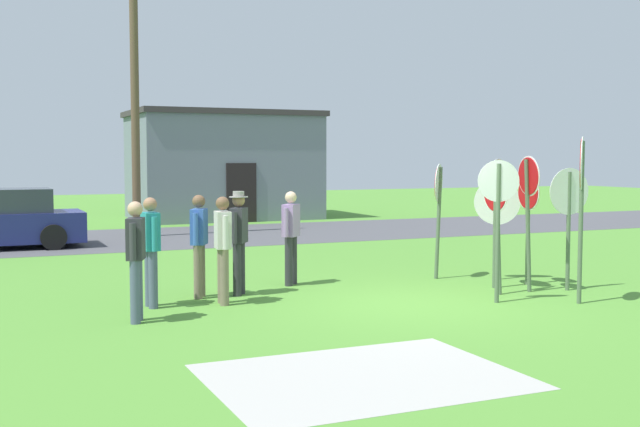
{
  "coord_description": "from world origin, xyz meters",
  "views": [
    {
      "loc": [
        -6.2,
        -10.67,
        2.29
      ],
      "look_at": [
        -0.56,
        2.13,
        1.3
      ],
      "focal_mm": 44.28,
      "sensor_mm": 36.0,
      "label": 1
    }
  ],
  "objects_px": {
    "stop_sign_nearest": "(438,201)",
    "person_near_signs": "(151,246)",
    "person_in_dark_shirt": "(223,244)",
    "person_on_left": "(136,254)",
    "person_with_sunhat": "(238,235)",
    "stop_sign_leaning_right": "(528,212)",
    "person_holding_notes": "(291,233)",
    "utility_pole": "(135,82)",
    "stop_sign_far_back": "(498,207)",
    "stop_sign_center_cluster": "(581,188)",
    "stop_sign_tallest": "(569,207)",
    "stop_sign_rear_right": "(495,206)",
    "stop_sign_rear_left": "(498,204)",
    "stop_sign_leaning_left": "(497,212)",
    "stop_sign_low_front": "(528,200)",
    "person_in_blue": "(199,240)"
  },
  "relations": [
    {
      "from": "person_in_dark_shirt",
      "to": "person_near_signs",
      "type": "height_order",
      "value": "same"
    },
    {
      "from": "stop_sign_leaning_left",
      "to": "stop_sign_leaning_right",
      "type": "relative_size",
      "value": 0.95
    },
    {
      "from": "stop_sign_low_front",
      "to": "stop_sign_nearest",
      "type": "bearing_deg",
      "value": 107.69
    },
    {
      "from": "stop_sign_rear_left",
      "to": "stop_sign_leaning_right",
      "type": "bearing_deg",
      "value": 28.83
    },
    {
      "from": "person_on_left",
      "to": "person_holding_notes",
      "type": "bearing_deg",
      "value": 33.9
    },
    {
      "from": "stop_sign_leaning_right",
      "to": "person_holding_notes",
      "type": "height_order",
      "value": "stop_sign_leaning_right"
    },
    {
      "from": "stop_sign_leaning_left",
      "to": "stop_sign_rear_right",
      "type": "distance_m",
      "value": 0.99
    },
    {
      "from": "stop_sign_center_cluster",
      "to": "stop_sign_rear_left",
      "type": "height_order",
      "value": "stop_sign_center_cluster"
    },
    {
      "from": "stop_sign_tallest",
      "to": "person_in_blue",
      "type": "height_order",
      "value": "stop_sign_tallest"
    },
    {
      "from": "stop_sign_tallest",
      "to": "person_on_left",
      "type": "height_order",
      "value": "stop_sign_tallest"
    },
    {
      "from": "stop_sign_tallest",
      "to": "person_in_blue",
      "type": "bearing_deg",
      "value": 162.95
    },
    {
      "from": "person_in_blue",
      "to": "stop_sign_tallest",
      "type": "bearing_deg",
      "value": -17.05
    },
    {
      "from": "stop_sign_center_cluster",
      "to": "stop_sign_rear_right",
      "type": "height_order",
      "value": "stop_sign_center_cluster"
    },
    {
      "from": "stop_sign_rear_right",
      "to": "stop_sign_tallest",
      "type": "relative_size",
      "value": 1.0
    },
    {
      "from": "utility_pole",
      "to": "stop_sign_far_back",
      "type": "bearing_deg",
      "value": -75.74
    },
    {
      "from": "stop_sign_nearest",
      "to": "person_near_signs",
      "type": "distance_m",
      "value": 5.63
    },
    {
      "from": "stop_sign_rear_left",
      "to": "stop_sign_nearest",
      "type": "height_order",
      "value": "stop_sign_rear_left"
    },
    {
      "from": "stop_sign_center_cluster",
      "to": "person_in_dark_shirt",
      "type": "distance_m",
      "value": 5.66
    },
    {
      "from": "person_with_sunhat",
      "to": "person_near_signs",
      "type": "bearing_deg",
      "value": -161.87
    },
    {
      "from": "person_in_dark_shirt",
      "to": "person_holding_notes",
      "type": "xyz_separation_m",
      "value": [
        1.66,
        1.31,
        0.0
      ]
    },
    {
      "from": "stop_sign_low_front",
      "to": "person_on_left",
      "type": "xyz_separation_m",
      "value": [
        -6.58,
        0.18,
        -0.62
      ]
    },
    {
      "from": "stop_sign_low_front",
      "to": "person_in_blue",
      "type": "bearing_deg",
      "value": 162.04
    },
    {
      "from": "stop_sign_rear_right",
      "to": "person_holding_notes",
      "type": "relative_size",
      "value": 1.26
    },
    {
      "from": "utility_pole",
      "to": "stop_sign_leaning_left",
      "type": "relative_size",
      "value": 4.52
    },
    {
      "from": "person_holding_notes",
      "to": "person_near_signs",
      "type": "bearing_deg",
      "value": -157.96
    },
    {
      "from": "person_in_dark_shirt",
      "to": "stop_sign_tallest",
      "type": "bearing_deg",
      "value": -10.99
    },
    {
      "from": "person_in_dark_shirt",
      "to": "person_on_left",
      "type": "xyz_separation_m",
      "value": [
        -1.5,
        -0.81,
        0.0
      ]
    },
    {
      "from": "utility_pole",
      "to": "stop_sign_tallest",
      "type": "height_order",
      "value": "utility_pole"
    },
    {
      "from": "stop_sign_nearest",
      "to": "person_with_sunhat",
      "type": "bearing_deg",
      "value": -177.56
    },
    {
      "from": "stop_sign_nearest",
      "to": "person_with_sunhat",
      "type": "relative_size",
      "value": 1.25
    },
    {
      "from": "stop_sign_low_front",
      "to": "person_with_sunhat",
      "type": "height_order",
      "value": "stop_sign_low_front"
    },
    {
      "from": "person_in_blue",
      "to": "person_with_sunhat",
      "type": "distance_m",
      "value": 0.66
    },
    {
      "from": "stop_sign_center_cluster",
      "to": "stop_sign_leaning_right",
      "type": "distance_m",
      "value": 1.95
    },
    {
      "from": "stop_sign_nearest",
      "to": "person_in_dark_shirt",
      "type": "bearing_deg",
      "value": -168.9
    },
    {
      "from": "person_with_sunhat",
      "to": "stop_sign_nearest",
      "type": "bearing_deg",
      "value": 2.44
    },
    {
      "from": "stop_sign_nearest",
      "to": "stop_sign_tallest",
      "type": "distance_m",
      "value": 2.43
    },
    {
      "from": "person_holding_notes",
      "to": "stop_sign_tallest",
      "type": "bearing_deg",
      "value": -30.37
    },
    {
      "from": "person_near_signs",
      "to": "person_with_sunhat",
      "type": "distance_m",
      "value": 1.63
    },
    {
      "from": "person_on_left",
      "to": "person_holding_notes",
      "type": "xyz_separation_m",
      "value": [
        3.16,
        2.12,
        0.0
      ]
    },
    {
      "from": "stop_sign_tallest",
      "to": "stop_sign_far_back",
      "type": "bearing_deg",
      "value": -165.61
    },
    {
      "from": "stop_sign_low_front",
      "to": "stop_sign_leaning_right",
      "type": "distance_m",
      "value": 0.85
    },
    {
      "from": "stop_sign_rear_left",
      "to": "stop_sign_leaning_left",
      "type": "bearing_deg",
      "value": 54.2
    },
    {
      "from": "stop_sign_tallest",
      "to": "stop_sign_leaning_right",
      "type": "distance_m",
      "value": 0.82
    },
    {
      "from": "person_with_sunhat",
      "to": "person_holding_notes",
      "type": "bearing_deg",
      "value": 26.81
    },
    {
      "from": "stop_sign_far_back",
      "to": "person_holding_notes",
      "type": "height_order",
      "value": "stop_sign_far_back"
    },
    {
      "from": "stop_sign_leaning_left",
      "to": "stop_sign_rear_right",
      "type": "relative_size",
      "value": 0.89
    },
    {
      "from": "stop_sign_rear_right",
      "to": "stop_sign_leaning_right",
      "type": "xyz_separation_m",
      "value": [
        0.77,
        0.07,
        -0.13
      ]
    },
    {
      "from": "utility_pole",
      "to": "stop_sign_far_back",
      "type": "relative_size",
      "value": 3.79
    },
    {
      "from": "stop_sign_rear_right",
      "to": "person_in_dark_shirt",
      "type": "height_order",
      "value": "stop_sign_rear_right"
    },
    {
      "from": "stop_sign_leaning_left",
      "to": "person_holding_notes",
      "type": "bearing_deg",
      "value": 165.48
    }
  ]
}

